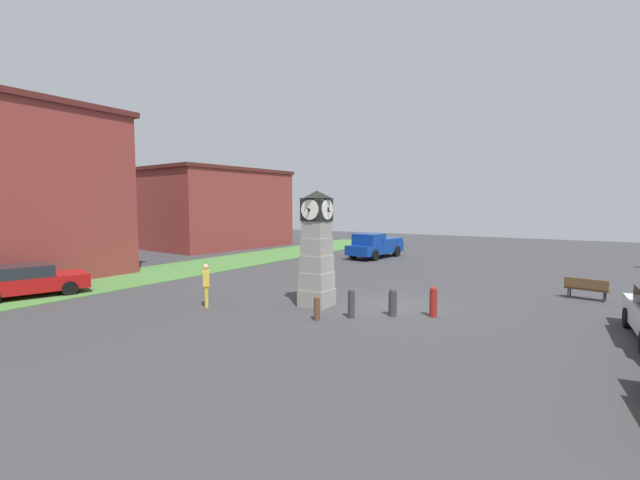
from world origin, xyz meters
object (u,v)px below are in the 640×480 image
(bollard_near_tower, at_px, (317,308))
(pickup_truck, at_px, (375,245))
(clock_tower, at_px, (317,252))
(car_silver_hatch, at_px, (26,280))
(bollard_far_row, at_px, (393,302))
(pedestrian_near_bench, at_px, (206,283))
(bench, at_px, (587,287))
(bollard_mid_row, at_px, (351,303))
(bollard_end_row, at_px, (433,301))

(bollard_near_tower, distance_m, pickup_truck, 17.87)
(clock_tower, xyz_separation_m, car_silver_hatch, (-5.32, 11.40, -1.39))
(bollard_far_row, xyz_separation_m, pickup_truck, (15.00, 7.66, 0.42))
(pickup_truck, height_order, pedestrian_near_bench, pickup_truck)
(pickup_truck, distance_m, pedestrian_near_bench, 17.64)
(bollard_near_tower, bearing_deg, car_silver_hatch, 105.86)
(clock_tower, bearing_deg, pedestrian_near_bench, 124.81)
(bench, bearing_deg, bollard_far_row, 139.25)
(clock_tower, distance_m, pickup_truck, 15.88)
(bollard_mid_row, bearing_deg, clock_tower, 67.00)
(bollard_mid_row, distance_m, pickup_truck, 17.30)
(car_silver_hatch, bearing_deg, pedestrian_near_bench, -69.93)
(pickup_truck, xyz_separation_m, pedestrian_near_bench, (-17.61, -1.05, 0.03))
(bollard_mid_row, height_order, pickup_truck, pickup_truck)
(clock_tower, distance_m, bollard_near_tower, 2.69)
(pickup_truck, distance_m, bench, 15.81)
(clock_tower, bearing_deg, bollard_end_row, -79.45)
(pickup_truck, bearing_deg, pedestrian_near_bench, -176.58)
(bench, height_order, pedestrian_near_bench, pedestrian_near_bench)
(bench, bearing_deg, clock_tower, 127.81)
(bollard_end_row, bearing_deg, bollard_far_row, 116.88)
(bollard_mid_row, distance_m, bollard_end_row, 2.90)
(bollard_mid_row, bearing_deg, bollard_end_row, -55.29)
(bench, bearing_deg, bollard_end_row, 143.31)
(car_silver_hatch, bearing_deg, bench, -58.94)
(bollard_far_row, distance_m, bollard_end_row, 1.42)
(bollard_mid_row, xyz_separation_m, pedestrian_near_bench, (-1.60, 5.49, 0.43))
(bollard_far_row, bearing_deg, bollard_end_row, -63.12)
(pedestrian_near_bench, bearing_deg, bench, -53.02)
(bollard_near_tower, distance_m, bollard_mid_row, 1.25)
(bollard_near_tower, height_order, bollard_mid_row, bollard_mid_row)
(bollard_end_row, height_order, bench, bollard_end_row)
(clock_tower, distance_m, pedestrian_near_bench, 4.43)
(clock_tower, xyz_separation_m, pickup_truck, (15.17, 4.56, -1.19))
(bollard_end_row, height_order, pickup_truck, pickup_truck)
(pickup_truck, bearing_deg, car_silver_hatch, 161.54)
(pickup_truck, bearing_deg, bollard_mid_row, -157.77)
(car_silver_hatch, height_order, pickup_truck, pickup_truck)
(bollard_near_tower, bearing_deg, bollard_far_row, -45.46)
(clock_tower, xyz_separation_m, bollard_end_row, (0.81, -4.37, -1.57))
(bollard_near_tower, relative_size, pedestrian_near_bench, 0.50)
(bollard_near_tower, xyz_separation_m, car_silver_hatch, (-3.56, 12.54, 0.30))
(clock_tower, relative_size, pedestrian_near_bench, 2.69)
(car_silver_hatch, xyz_separation_m, pickup_truck, (20.49, -6.84, 0.20))
(bench, bearing_deg, pickup_truck, 58.51)
(bollard_mid_row, relative_size, bollard_end_row, 0.96)
(bollard_near_tower, relative_size, pickup_truck, 0.15)
(bollard_far_row, distance_m, pedestrian_near_bench, 7.12)
(bollard_end_row, relative_size, bench, 0.65)
(pedestrian_near_bench, bearing_deg, bollard_near_tower, -81.68)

